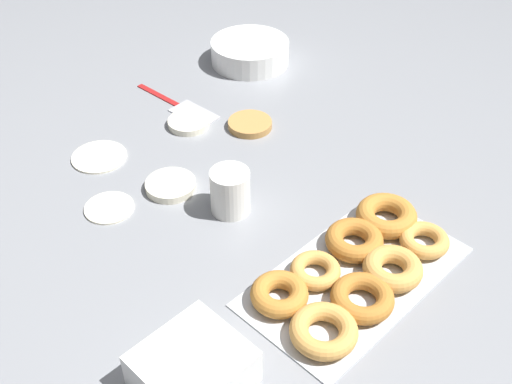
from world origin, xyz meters
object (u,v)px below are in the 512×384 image
(pancake_4, at_px, (189,123))
(batter_bowl, at_px, (250,52))
(paper_cup, at_px, (230,191))
(spatula, at_px, (186,109))
(pancake_3, at_px, (250,124))
(pancake_2, at_px, (109,207))
(donut_tray, at_px, (357,268))
(pancake_1, at_px, (99,156))
(container_stack, at_px, (193,369))
(pancake_0, at_px, (171,185))

(pancake_4, bearing_deg, batter_bowl, 20.05)
(paper_cup, bearing_deg, pancake_4, 64.68)
(spatula, bearing_deg, pancake_3, 16.48)
(pancake_2, relative_size, donut_tray, 0.24)
(pancake_1, distance_m, container_stack, 0.58)
(pancake_3, bearing_deg, batter_bowl, 45.26)
(pancake_3, distance_m, batter_bowl, 0.29)
(pancake_2, relative_size, spatula, 0.38)
(pancake_0, relative_size, pancake_1, 0.87)
(pancake_3, bearing_deg, pancake_1, 154.82)
(batter_bowl, distance_m, spatula, 0.27)
(pancake_1, distance_m, batter_bowl, 0.51)
(pancake_1, bearing_deg, pancake_0, -77.39)
(pancake_1, xyz_separation_m, pancake_2, (-0.08, -0.15, -0.00))
(container_stack, bearing_deg, donut_tray, -6.28)
(pancake_2, height_order, donut_tray, donut_tray)
(spatula, bearing_deg, batter_bowl, 99.05)
(pancake_4, height_order, donut_tray, donut_tray)
(pancake_3, bearing_deg, pancake_2, -179.03)
(container_stack, bearing_deg, pancake_0, 54.95)
(pancake_3, relative_size, donut_tray, 0.25)
(pancake_1, height_order, pancake_4, pancake_4)
(pancake_4, bearing_deg, donut_tray, -99.92)
(pancake_4, relative_size, paper_cup, 1.05)
(pancake_0, distance_m, paper_cup, 0.14)
(pancake_3, bearing_deg, container_stack, -141.75)
(pancake_3, height_order, paper_cup, paper_cup)
(donut_tray, bearing_deg, spatula, 77.55)
(pancake_2, bearing_deg, batter_bowl, 20.24)
(pancake_4, distance_m, spatula, 0.06)
(batter_bowl, bearing_deg, container_stack, -139.56)
(pancake_0, xyz_separation_m, pancake_4, (0.17, 0.14, -0.00))
(pancake_4, xyz_separation_m, donut_tray, (-0.09, -0.54, 0.01))
(pancake_1, distance_m, pancake_2, 0.17)
(donut_tray, relative_size, spatula, 1.58)
(pancake_2, bearing_deg, container_stack, -108.63)
(container_stack, xyz_separation_m, paper_cup, (0.29, 0.23, 0.01))
(pancake_4, height_order, batter_bowl, batter_bowl)
(pancake_0, bearing_deg, pancake_3, 9.27)
(pancake_1, bearing_deg, pancake_3, -25.18)
(pancake_4, height_order, container_stack, container_stack)
(pancake_1, relative_size, container_stack, 0.79)
(pancake_4, relative_size, spatula, 0.37)
(pancake_0, bearing_deg, pancake_2, 163.36)
(pancake_2, xyz_separation_m, donut_tray, (0.19, -0.43, 0.01))
(container_stack, xyz_separation_m, spatula, (0.45, 0.55, -0.03))
(pancake_0, bearing_deg, paper_cup, -72.56)
(pancake_2, distance_m, pancake_3, 0.38)
(pancake_3, bearing_deg, pancake_0, -170.73)
(donut_tray, xyz_separation_m, container_stack, (-0.32, 0.04, 0.01))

